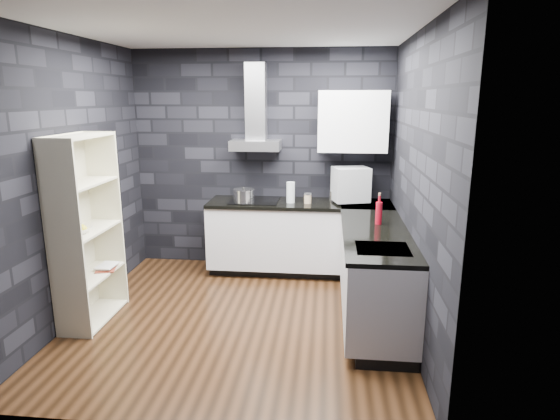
% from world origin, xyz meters
% --- Properties ---
extents(ground, '(3.20, 3.20, 0.00)m').
position_xyz_m(ground, '(0.00, 0.00, 0.00)').
color(ground, '#3A2211').
extents(ceiling, '(3.20, 3.20, 0.00)m').
position_xyz_m(ceiling, '(0.00, 0.00, 2.70)').
color(ceiling, silver).
extents(wall_back, '(3.20, 0.05, 2.70)m').
position_xyz_m(wall_back, '(0.00, 1.62, 1.35)').
color(wall_back, black).
rests_on(wall_back, ground).
extents(wall_front, '(3.20, 0.05, 2.70)m').
position_xyz_m(wall_front, '(0.00, -1.62, 1.35)').
color(wall_front, black).
rests_on(wall_front, ground).
extents(wall_left, '(0.05, 3.20, 2.70)m').
position_xyz_m(wall_left, '(-1.62, 0.00, 1.35)').
color(wall_left, black).
rests_on(wall_left, ground).
extents(wall_right, '(0.05, 3.20, 2.70)m').
position_xyz_m(wall_right, '(1.62, 0.00, 1.35)').
color(wall_right, black).
rests_on(wall_right, ground).
extents(toekick_back, '(2.18, 0.50, 0.10)m').
position_xyz_m(toekick_back, '(0.50, 1.34, 0.05)').
color(toekick_back, black).
rests_on(toekick_back, ground).
extents(toekick_right, '(0.50, 1.78, 0.10)m').
position_xyz_m(toekick_right, '(1.34, 0.10, 0.05)').
color(toekick_right, black).
rests_on(toekick_right, ground).
extents(counter_back_cab, '(2.20, 0.60, 0.76)m').
position_xyz_m(counter_back_cab, '(0.50, 1.30, 0.48)').
color(counter_back_cab, silver).
rests_on(counter_back_cab, ground).
extents(counter_right_cab, '(0.60, 1.80, 0.76)m').
position_xyz_m(counter_right_cab, '(1.30, 0.10, 0.48)').
color(counter_right_cab, silver).
rests_on(counter_right_cab, ground).
extents(counter_back_top, '(2.20, 0.62, 0.04)m').
position_xyz_m(counter_back_top, '(0.50, 1.29, 0.88)').
color(counter_back_top, black).
rests_on(counter_back_top, counter_back_cab).
extents(counter_right_top, '(0.62, 1.80, 0.04)m').
position_xyz_m(counter_right_top, '(1.29, 0.10, 0.88)').
color(counter_right_top, black).
rests_on(counter_right_top, counter_right_cab).
extents(counter_corner_top, '(0.62, 0.62, 0.04)m').
position_xyz_m(counter_corner_top, '(1.30, 1.30, 0.88)').
color(counter_corner_top, black).
rests_on(counter_corner_top, counter_right_cab).
extents(hood_body, '(0.60, 0.34, 0.12)m').
position_xyz_m(hood_body, '(-0.05, 1.43, 1.56)').
color(hood_body, '#AEADB3').
rests_on(hood_body, wall_back).
extents(hood_chimney, '(0.24, 0.20, 0.90)m').
position_xyz_m(hood_chimney, '(-0.05, 1.50, 2.07)').
color(hood_chimney, '#AEADB3').
rests_on(hood_chimney, hood_body).
extents(upper_cabinet, '(0.80, 0.35, 0.70)m').
position_xyz_m(upper_cabinet, '(1.10, 1.43, 1.85)').
color(upper_cabinet, white).
rests_on(upper_cabinet, wall_back).
extents(cooktop, '(0.58, 0.50, 0.01)m').
position_xyz_m(cooktop, '(-0.05, 1.30, 0.91)').
color(cooktop, black).
rests_on(cooktop, counter_back_top).
extents(sink_rim, '(0.44, 0.40, 0.01)m').
position_xyz_m(sink_rim, '(1.30, -0.40, 0.89)').
color(sink_rim, '#AEADB3').
rests_on(sink_rim, counter_right_top).
extents(pot, '(0.32, 0.32, 0.14)m').
position_xyz_m(pot, '(-0.16, 1.16, 0.98)').
color(pot, '#BDBCC1').
rests_on(pot, cooktop).
extents(glass_vase, '(0.11, 0.11, 0.25)m').
position_xyz_m(glass_vase, '(0.39, 1.25, 1.02)').
color(glass_vase, white).
rests_on(glass_vase, counter_back_top).
extents(storage_jar, '(0.10, 0.10, 0.10)m').
position_xyz_m(storage_jar, '(0.60, 1.24, 0.95)').
color(storage_jar, tan).
rests_on(storage_jar, counter_back_top).
extents(utensil_crock, '(0.10, 0.10, 0.12)m').
position_xyz_m(utensil_crock, '(0.89, 1.40, 0.96)').
color(utensil_crock, '#BDBCC1').
rests_on(utensil_crock, counter_back_top).
extents(appliance_garage, '(0.47, 0.41, 0.40)m').
position_xyz_m(appliance_garage, '(1.10, 1.31, 1.12)').
color(appliance_garage, '#B5B9BD').
rests_on(appliance_garage, counter_back_top).
extents(red_bottle, '(0.06, 0.06, 0.22)m').
position_xyz_m(red_bottle, '(1.34, 0.38, 1.01)').
color(red_bottle, maroon).
rests_on(red_bottle, counter_right_top).
extents(bookshelf, '(0.37, 0.81, 1.80)m').
position_xyz_m(bookshelf, '(-1.42, -0.15, 0.90)').
color(bookshelf, beige).
rests_on(bookshelf, ground).
extents(fruit_bowl, '(0.20, 0.20, 0.05)m').
position_xyz_m(fruit_bowl, '(-1.42, -0.27, 0.94)').
color(fruit_bowl, white).
rests_on(fruit_bowl, bookshelf).
extents(book_red, '(0.18, 0.07, 0.25)m').
position_xyz_m(book_red, '(-1.43, -0.02, 0.57)').
color(book_red, maroon).
rests_on(book_red, bookshelf).
extents(book_second, '(0.17, 0.03, 0.23)m').
position_xyz_m(book_second, '(-1.43, 0.03, 0.59)').
color(book_second, '#B2B2B2').
rests_on(book_second, bookshelf).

